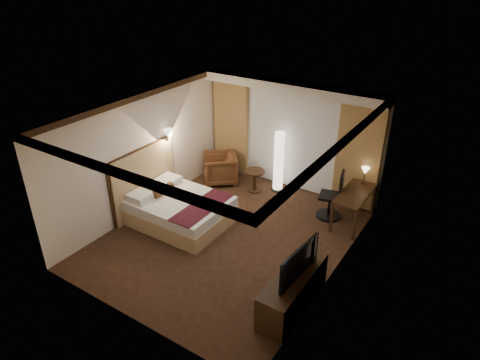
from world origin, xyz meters
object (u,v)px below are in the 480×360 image
Objects in this scene: bed at (181,211)px; side_table at (255,181)px; desk at (353,208)px; floor_lamp at (279,162)px; office_chair at (330,194)px; armchair at (220,167)px; dresser at (293,291)px; television at (294,259)px.

side_table is (0.60, 2.10, -0.02)m from bed.
desk reaches higher than bed.
bed reaches higher than side_table.
floor_lamp is 1.17× the size of desk.
office_chair reaches higher than desk.
desk is at bearing 49.56° from armchair.
office_chair is (3.00, -0.06, 0.15)m from armchair.
floor_lamp is at bearing 66.70° from bed.
floor_lamp is (1.06, 2.46, 0.48)m from bed.
office_chair reaches higher than dresser.
bed is at bearing -29.33° from armchair.
bed is at bearing 78.17° from television.
armchair is 4.68m from television.
armchair reaches higher than side_table.
television is (2.10, -3.42, 0.18)m from floor_lamp.
side_table is 4.01m from dresser.
dresser reaches higher than bed.
floor_lamp is 1.37× the size of office_chair.
armchair is at bearing 100.91° from bed.
television is (0.55, -2.93, 0.38)m from office_chair.
bed is 2.08m from armchair.
armchair is 1.00m from side_table.
office_chair is at bearing -174.57° from desk.
floor_lamp is 1.45× the size of television.
bed is 3.65× the size of side_table.
armchair is 0.50× the size of dresser.
floor_lamp is 2.16m from desk.
armchair reaches higher than dresser.
floor_lamp is 4.02m from television.
office_chair reaches higher than bed.
armchair is (-0.39, 2.04, 0.12)m from bed.
armchair is at bearing -163.77° from floor_lamp.
armchair reaches higher than bed.
dresser is (3.58, -3.00, -0.09)m from armchair.
television is at bearing -50.09° from side_table.
desk is at bearing 32.82° from bed.
office_chair is 1.06× the size of television.
floor_lamp is 1.64m from office_chair.
television is at bearing 180.00° from dresser.
dresser is at bearing 9.83° from armchair.
television is (0.02, -2.98, 0.57)m from desk.
armchair is at bearing 165.22° from office_chair.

